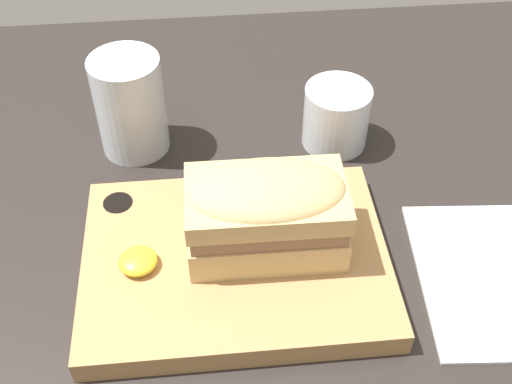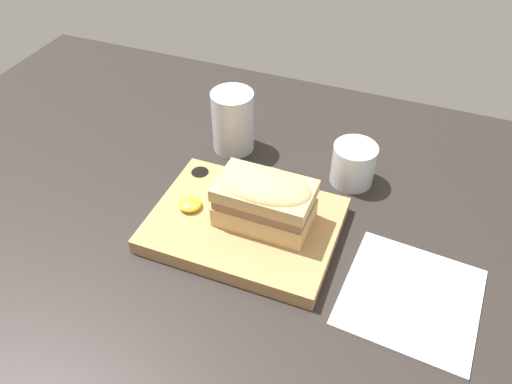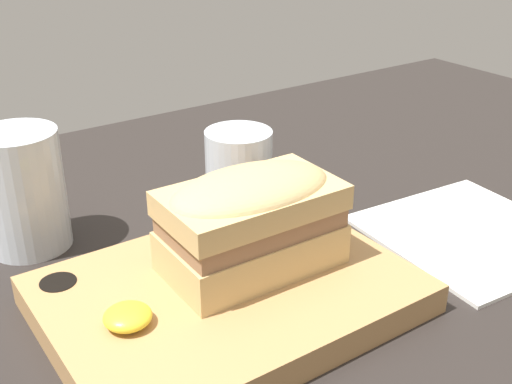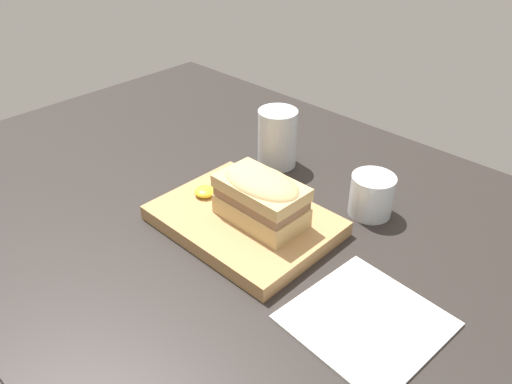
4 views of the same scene
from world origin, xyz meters
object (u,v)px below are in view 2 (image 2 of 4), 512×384
object	(u,v)px
water_glass	(233,125)
napkin	(411,297)
serving_board	(244,224)
sandwich	(265,198)
wine_glass	(353,165)

from	to	relation	value
water_glass	napkin	xyz separation A→B (cm)	(37.75, -23.75, -4.99)
serving_board	sandwich	world-z (taller)	sandwich
sandwich	wine_glass	bearing A→B (deg)	59.91
water_glass	wine_glass	xyz separation A→B (cm)	(23.77, -1.55, -1.70)
sandwich	napkin	xyz separation A→B (cm)	(24.19, -4.58, -7.18)
serving_board	wine_glass	size ratio (longest dim) A/B	3.81
serving_board	sandwich	xyz separation A→B (cm)	(3.16, 0.89, 6.05)
wine_glass	water_glass	bearing A→B (deg)	176.28
water_glass	napkin	size ratio (longest dim) A/B	0.59
sandwich	napkin	distance (cm)	25.65
sandwich	wine_glass	world-z (taller)	sandwich
wine_glass	sandwich	bearing A→B (deg)	-120.09
serving_board	water_glass	xyz separation A→B (cm)	(-10.40, 20.06, 3.87)
sandwich	serving_board	bearing A→B (deg)	-164.30
serving_board	napkin	size ratio (longest dim) A/B	1.46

